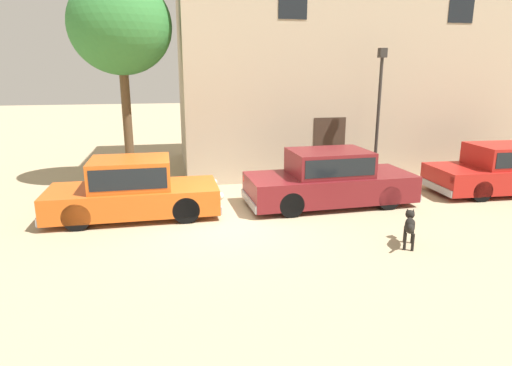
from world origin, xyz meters
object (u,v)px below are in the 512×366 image
object	(u,v)px
parked_sedan_second	(329,178)
parked_sedan_third	(507,169)
parked_sedan_nearest	(133,189)
acacia_tree_left	(120,27)
stray_dog_spotted	(410,224)
street_lamp	(379,101)

from	to	relation	value
parked_sedan_second	parked_sedan_third	distance (m)	5.71
parked_sedan_nearest	acacia_tree_left	xyz separation A→B (m)	(-0.32, 3.40, 4.13)
parked_sedan_second	stray_dog_spotted	size ratio (longest dim) A/B	4.84
street_lamp	acacia_tree_left	size ratio (longest dim) A/B	0.67
street_lamp	acacia_tree_left	xyz separation A→B (m)	(-7.73, 1.62, 2.18)
parked_sedan_nearest	parked_sedan_third	distance (m)	10.91
parked_sedan_second	street_lamp	size ratio (longest dim) A/B	1.11
parked_sedan_second	stray_dog_spotted	distance (m)	3.19
parked_sedan_nearest	street_lamp	xyz separation A→B (m)	(7.40, 1.78, 1.95)
street_lamp	parked_sedan_third	bearing A→B (deg)	-24.81
street_lamp	acacia_tree_left	world-z (taller)	acacia_tree_left
parked_sedan_nearest	street_lamp	world-z (taller)	street_lamp
parked_sedan_third	street_lamp	distance (m)	4.33
acacia_tree_left	parked_sedan_second	bearing A→B (deg)	-31.58
stray_dog_spotted	street_lamp	bearing A→B (deg)	11.43
parked_sedan_nearest	street_lamp	bearing A→B (deg)	12.97
parked_sedan_third	street_lamp	xyz separation A→B (m)	(-3.50, 1.62, 1.96)
parked_sedan_third	street_lamp	bearing A→B (deg)	157.21
parked_sedan_second	parked_sedan_third	world-z (taller)	parked_sedan_second
parked_sedan_third	parked_sedan_second	bearing A→B (deg)	-176.40
stray_dog_spotted	acacia_tree_left	size ratio (longest dim) A/B	0.15
acacia_tree_left	parked_sedan_nearest	bearing A→B (deg)	-84.56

